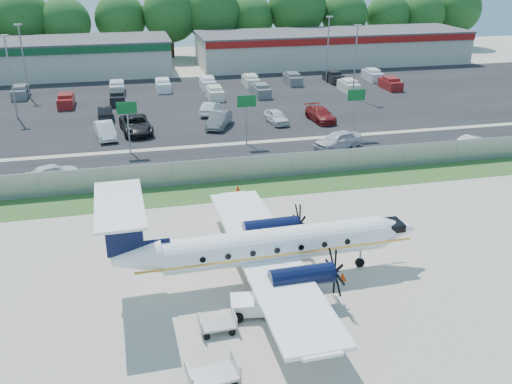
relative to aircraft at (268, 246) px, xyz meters
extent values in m
plane|color=#B9AF9D|center=(0.99, 1.28, -2.17)|extent=(170.00, 170.00, 0.00)
cube|color=#2D561E|center=(0.99, 13.28, -2.16)|extent=(170.00, 4.00, 0.02)
cube|color=black|center=(0.99, 20.28, -2.15)|extent=(170.00, 8.00, 0.02)
cube|color=black|center=(0.99, 41.28, -2.15)|extent=(170.00, 32.00, 0.02)
cube|color=gray|center=(0.99, 15.28, -1.17)|extent=(120.00, 0.02, 1.90)
cube|color=gray|center=(0.99, 15.28, -0.19)|extent=(120.00, 0.06, 0.06)
cube|color=gray|center=(0.99, 15.28, -2.12)|extent=(120.00, 0.06, 0.06)
cube|color=#BBB6A8|center=(-23.01, 63.28, 0.33)|extent=(46.00, 12.00, 5.00)
cube|color=#474749|center=(-23.01, 63.28, 2.95)|extent=(46.40, 12.40, 0.24)
cube|color=#0F4723|center=(-23.01, 57.18, 2.33)|extent=(46.00, 0.20, 1.00)
cube|color=#BBB6A8|center=(26.99, 63.28, 0.33)|extent=(44.00, 12.00, 5.00)
cube|color=#474749|center=(26.99, 63.28, 2.95)|extent=(44.40, 12.40, 0.24)
cube|color=maroon|center=(26.99, 57.18, 2.33)|extent=(44.00, 0.20, 1.00)
cylinder|color=gray|center=(-7.01, 24.28, 0.33)|extent=(0.14, 0.14, 5.00)
cube|color=#0C5923|center=(-7.01, 24.13, 2.13)|extent=(1.80, 0.08, 1.10)
cylinder|color=gray|center=(3.99, 24.28, 0.33)|extent=(0.14, 0.14, 5.00)
cube|color=#0C5923|center=(3.99, 24.13, 2.13)|extent=(1.80, 0.08, 1.10)
cylinder|color=gray|center=(14.99, 24.28, 0.33)|extent=(0.14, 0.14, 5.00)
cube|color=#0C5923|center=(14.99, 24.13, 2.13)|extent=(1.80, 0.08, 1.10)
cylinder|color=gray|center=(-19.01, 39.28, 2.33)|extent=(0.18, 0.18, 9.00)
cube|color=gray|center=(-19.01, 39.28, 6.83)|extent=(0.90, 0.35, 0.18)
cylinder|color=gray|center=(20.99, 39.28, 2.33)|extent=(0.18, 0.18, 9.00)
cube|color=gray|center=(20.99, 39.28, 6.83)|extent=(0.90, 0.35, 0.18)
cylinder|color=gray|center=(-19.01, 49.28, 2.33)|extent=(0.18, 0.18, 9.00)
cube|color=gray|center=(-19.01, 49.28, 6.83)|extent=(0.90, 0.35, 0.18)
cylinder|color=gray|center=(20.99, 49.28, 2.33)|extent=(0.18, 0.18, 9.00)
cube|color=gray|center=(20.99, 49.28, 6.83)|extent=(0.90, 0.35, 0.18)
cylinder|color=white|center=(0.40, 0.01, 0.00)|extent=(12.63, 2.19, 1.91)
cone|color=white|center=(7.80, 0.17, 0.00)|extent=(2.26, 1.96, 1.91)
cone|color=white|center=(-7.20, -0.16, 0.20)|extent=(2.66, 1.97, 1.91)
cube|color=black|center=(7.60, 0.17, 0.35)|extent=(0.93, 1.33, 0.45)
cube|color=white|center=(-0.10, 0.00, -0.55)|extent=(3.61, 17.79, 0.22)
cylinder|color=black|center=(1.07, -2.90, -0.40)|extent=(3.45, 1.18, 1.11)
cylinder|color=black|center=(0.94, 2.94, -0.40)|extent=(3.45, 1.18, 1.11)
cube|color=black|center=(-7.70, -0.17, 1.91)|extent=(1.92, 0.22, 2.92)
cube|color=white|center=(-7.80, -0.17, 3.37)|extent=(2.55, 6.29, 0.14)
cylinder|color=gray|center=(5.64, 0.12, -1.51)|extent=(0.12, 0.12, 1.31)
cylinder|color=black|center=(5.64, 0.12, -1.88)|extent=(0.57, 0.19, 0.56)
cylinder|color=black|center=(-0.04, -2.92, -1.84)|extent=(0.65, 0.42, 0.64)
cylinder|color=black|center=(-0.17, 2.92, -1.84)|extent=(0.65, 0.42, 0.64)
cube|color=white|center=(-1.52, -3.02, -1.65)|extent=(2.53, 1.73, 0.66)
cube|color=white|center=(-1.06, -3.09, -1.13)|extent=(1.20, 1.36, 0.47)
cube|color=black|center=(-0.64, -3.15, -1.11)|extent=(0.31, 1.05, 0.38)
cylinder|color=black|center=(-2.47, -3.63, -1.88)|extent=(0.59, 0.28, 0.57)
cylinder|color=black|center=(-2.26, -2.18, -1.88)|extent=(0.59, 0.28, 0.57)
cylinder|color=black|center=(-0.79, -3.87, -1.88)|extent=(0.59, 0.28, 0.57)
cylinder|color=black|center=(-0.58, -2.42, -1.88)|extent=(0.59, 0.28, 0.57)
cube|color=gray|center=(-3.60, -4.15, -1.76)|extent=(1.83, 1.13, 0.11)
cube|color=gray|center=(-4.45, -4.17, -1.49)|extent=(0.11, 1.08, 0.54)
cube|color=gray|center=(-2.75, -4.12, -1.49)|extent=(0.11, 1.08, 0.54)
cylinder|color=black|center=(-4.21, -4.66, -2.00)|extent=(0.33, 0.12, 0.32)
cylinder|color=black|center=(-4.24, -3.68, -2.00)|extent=(0.33, 0.12, 0.32)
cylinder|color=black|center=(-2.95, -4.62, -2.00)|extent=(0.33, 0.12, 0.32)
cylinder|color=black|center=(-2.99, -3.63, -2.00)|extent=(0.33, 0.12, 0.32)
cube|color=gray|center=(-4.41, -7.81, -1.67)|extent=(2.33, 1.58, 0.13)
cube|color=gray|center=(-5.44, -7.94, -1.35)|extent=(0.26, 1.31, 0.65)
cube|color=gray|center=(-3.38, -7.68, -1.35)|extent=(0.26, 1.31, 0.65)
cylinder|color=black|center=(-5.25, -7.31, -1.97)|extent=(0.41, 0.18, 0.39)
cylinder|color=black|center=(-3.73, -7.12, -1.97)|extent=(0.41, 0.18, 0.39)
cone|color=#F13207|center=(4.13, -1.03, -1.92)|extent=(0.33, 0.33, 0.49)
cube|color=#F13207|center=(4.13, -1.03, -2.15)|extent=(0.35, 0.35, 0.03)
cone|color=#F13207|center=(0.86, 13.00, -1.90)|extent=(0.35, 0.35, 0.53)
cube|color=#F13207|center=(0.86, 13.00, -2.15)|extent=(0.37, 0.37, 0.03)
imported|color=silver|center=(-13.32, 18.73, -2.17)|extent=(4.40, 3.19, 1.39)
imported|color=silver|center=(12.16, 21.21, -2.17)|extent=(5.21, 3.48, 1.65)
imported|color=beige|center=(24.34, 18.06, -2.17)|extent=(4.21, 2.87, 1.31)
imported|color=silver|center=(-9.30, 29.47, -2.17)|extent=(2.44, 5.05, 1.60)
imported|color=black|center=(-6.23, 30.64, -2.17)|extent=(3.52, 6.45, 1.72)
imported|color=#595B5E|center=(2.41, 30.72, -2.17)|extent=(3.61, 5.23, 1.63)
imported|color=silver|center=(8.71, 30.76, -2.17)|extent=(2.17, 4.38, 1.44)
imported|color=maroon|center=(13.63, 30.49, -2.17)|extent=(2.53, 5.28, 1.48)
imported|color=black|center=(-9.37, 36.69, -2.17)|extent=(1.66, 4.48, 1.46)
imported|color=silver|center=(2.28, 35.98, -2.17)|extent=(3.03, 4.54, 1.41)
camera|label=1|loc=(-6.98, -27.11, 15.10)|focal=40.00mm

